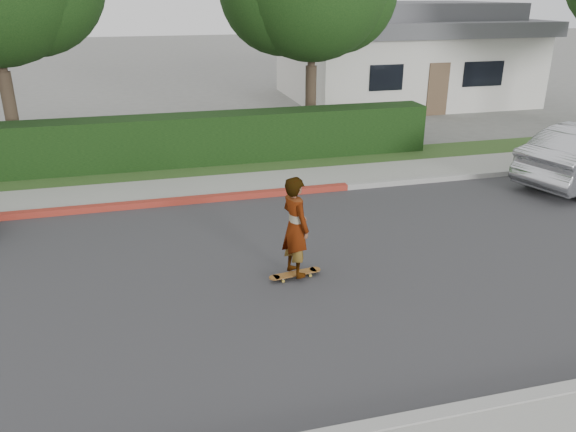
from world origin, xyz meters
name	(u,v)px	position (x,y,z in m)	size (l,w,h in m)	color
ground	(372,263)	(0.00, 0.00, 0.00)	(120.00, 120.00, 0.00)	slate
road	(372,263)	(0.00, 0.00, 0.01)	(60.00, 8.00, 0.01)	#2D2D30
curb_near	(502,404)	(0.00, -4.10, 0.07)	(60.00, 0.20, 0.15)	#9E9E99
curb_far	(309,190)	(0.00, 4.10, 0.07)	(60.00, 0.20, 0.15)	#9E9E99
curb_red_section	(103,208)	(-5.00, 4.10, 0.08)	(12.00, 0.21, 0.15)	maroon
sidewalk_far	(300,180)	(0.00, 5.00, 0.06)	(60.00, 1.60, 0.12)	gray
planting_strip	(285,164)	(0.00, 6.60, 0.05)	(60.00, 1.60, 0.10)	#2D4C1E
hedge	(178,142)	(-3.00, 7.20, 0.75)	(15.00, 1.00, 1.50)	black
house	(401,53)	(8.00, 16.00, 2.10)	(10.60, 8.60, 4.30)	beige
skateboard	(295,274)	(-1.55, -0.20, 0.09)	(1.00, 0.33, 0.09)	#B09130
skateboarder	(295,227)	(-1.55, -0.20, 1.00)	(0.66, 0.43, 1.80)	white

